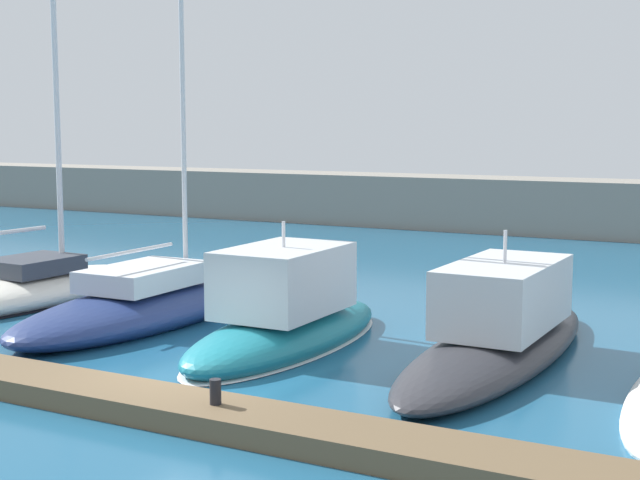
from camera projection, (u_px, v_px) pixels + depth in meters
ground_plane at (185, 390)px, 17.81m from camera, size 120.00×120.00×0.00m
dock_pier at (133, 400)px, 16.43m from camera, size 25.13×1.43×0.40m
breakwater_seawall at (559, 207)px, 43.49m from camera, size 108.00×3.75×2.62m
sailboat_ivory_nearest at (28, 288)px, 26.80m from camera, size 3.55×9.88×17.95m
sailboat_navy_second at (153, 300)px, 24.37m from camera, size 3.54×10.31×20.56m
motorboat_teal_third at (287, 317)px, 21.35m from camera, size 2.70×7.83×3.28m
motorboat_charcoal_fourth at (501, 329)px, 20.09m from camera, size 2.61×10.37×3.08m
dock_bollard at (215, 392)px, 15.51m from camera, size 0.20×0.20×0.44m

